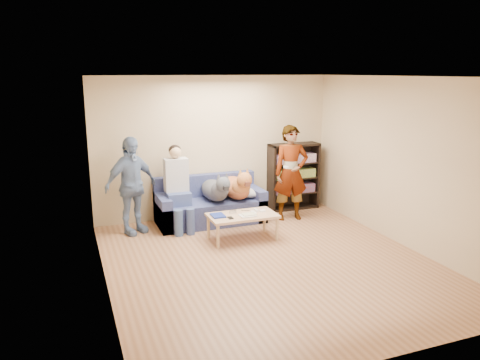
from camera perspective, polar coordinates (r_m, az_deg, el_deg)
name	(u,v)px	position (r m, az deg, el deg)	size (l,w,h in m)	color
ground	(270,262)	(6.81, 3.64, -9.98)	(5.00, 5.00, 0.00)	#905E3D
ceiling	(273,77)	(6.26, 3.99, 12.47)	(5.00, 5.00, 0.00)	white
wall_back	(215,147)	(8.71, -3.05, 4.06)	(4.50, 4.50, 0.00)	tan
wall_front	(389,230)	(4.35, 17.68, -5.88)	(4.50, 4.50, 0.00)	tan
wall_left	(101,188)	(5.86, -16.63, -0.93)	(5.00, 5.00, 0.00)	tan
wall_right	(405,163)	(7.61, 19.42, 2.01)	(5.00, 5.00, 0.00)	tan
blanket	(251,193)	(8.53, 1.32, -1.58)	(0.44, 0.37, 0.15)	#ADADB2
person_standing_right	(291,173)	(8.54, 6.24, 0.86)	(0.63, 0.41, 1.73)	gray
person_standing_left	(131,186)	(7.94, -13.15, -0.69)	(0.96, 0.40, 1.64)	#7280B7
held_controller	(286,167)	(8.24, 5.66, 1.58)	(0.04, 0.12, 0.03)	silver
notebook_blue	(218,215)	(7.45, -2.71, -4.35)	(0.20, 0.26, 0.03)	navy
papers	(248,215)	(7.47, 0.94, -4.34)	(0.26, 0.20, 0.01)	beige
magazine	(249,214)	(7.49, 1.10, -4.17)	(0.22, 0.17, 0.01)	beige
camera_silver	(233,212)	(7.60, -0.87, -3.89)	(0.11, 0.06, 0.05)	#B6B7BB
controller_a	(256,210)	(7.73, 1.98, -3.69)	(0.04, 0.13, 0.03)	white
controller_b	(262,211)	(7.69, 2.76, -3.79)	(0.09, 0.06, 0.03)	white
headphone_cup_a	(254,213)	(7.59, 1.77, -4.03)	(0.07, 0.07, 0.02)	white
headphone_cup_b	(253,212)	(7.66, 1.54, -3.87)	(0.07, 0.07, 0.02)	silver
pen_orange	(245,217)	(7.39, 0.61, -4.56)	(0.01, 0.01, 0.14)	orange
pen_black	(245,210)	(7.74, 0.65, -3.73)	(0.01, 0.01, 0.14)	black
wallet	(230,218)	(7.35, -1.18, -4.63)	(0.07, 0.12, 0.01)	black
sofa	(210,207)	(8.48, -3.74, -3.25)	(1.90, 0.85, 0.82)	#515B93
person_seated	(178,185)	(8.09, -7.61, -0.55)	(0.40, 0.73, 1.47)	#3C4E85
dog_gray	(216,190)	(8.24, -2.94, -1.16)	(0.41, 1.25, 0.59)	#46474F
dog_tan	(237,187)	(8.36, -0.37, -0.82)	(0.44, 1.18, 0.64)	#BB6339
coffee_table	(242,217)	(7.56, 0.30, -4.56)	(1.10, 0.60, 0.42)	tan
bookshelf	(293,175)	(9.25, 6.50, 0.63)	(1.00, 0.34, 1.30)	black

